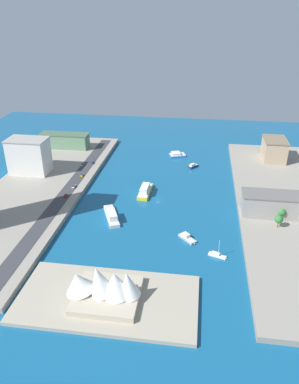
% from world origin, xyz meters
% --- Properties ---
extents(ground_plane, '(440.00, 440.00, 0.00)m').
position_xyz_m(ground_plane, '(0.00, 0.00, 0.00)').
color(ground_plane, '#145684').
extents(quay_west, '(70.00, 240.00, 3.20)m').
position_xyz_m(quay_west, '(-90.50, 0.00, 1.60)').
color(quay_west, gray).
rests_on(quay_west, ground_plane).
extents(quay_east, '(70.00, 240.00, 3.20)m').
position_xyz_m(quay_east, '(90.50, 0.00, 1.60)').
color(quay_east, gray).
rests_on(quay_east, ground_plane).
extents(peninsula_point, '(84.35, 42.77, 2.00)m').
position_xyz_m(peninsula_point, '(10.94, 105.13, 1.00)').
color(peninsula_point, '#A89E89').
rests_on(peninsula_point, ground_plane).
extents(road_strip, '(9.64, 228.00, 0.15)m').
position_xyz_m(road_strip, '(66.60, 0.00, 3.28)').
color(road_strip, '#38383D').
rests_on(road_strip, quay_east).
extents(yacht_sleek_gray, '(11.55, 11.95, 3.45)m').
position_xyz_m(yacht_sleek_gray, '(-23.31, 48.35, 1.16)').
color(yacht_sleek_gray, '#999EA3').
rests_on(yacht_sleek_gray, ground_plane).
extents(ferry_yellow_fast, '(8.44, 27.06, 6.81)m').
position_xyz_m(ferry_yellow_fast, '(10.50, -7.69, 2.57)').
color(ferry_yellow_fast, yellow).
rests_on(ferry_yellow_fast, ground_plane).
extents(ferry_white_commuter, '(16.45, 28.37, 6.22)m').
position_xyz_m(ferry_white_commuter, '(26.50, 31.13, 2.27)').
color(ferry_white_commuter, silver).
rests_on(ferry_white_commuter, ground_plane).
extents(catamaran_blue, '(16.79, 14.01, 3.63)m').
position_xyz_m(catamaran_blue, '(-6.98, -88.24, 1.44)').
color(catamaran_blue, blue).
rests_on(catamaran_blue, ground_plane).
extents(patrol_launch_navy, '(8.80, 9.72, 3.62)m').
position_xyz_m(patrol_launch_navy, '(-23.00, -62.83, 1.39)').
color(patrol_launch_navy, '#1E284C').
rests_on(patrol_launch_navy, ground_plane).
extents(sailboat_small_white, '(10.72, 5.59, 10.93)m').
position_xyz_m(sailboat_small_white, '(-40.58, 62.91, 1.00)').
color(sailboat_small_white, white).
rests_on(sailboat_small_white, ground_plane).
extents(apartment_midrise_tan, '(19.28, 28.07, 18.73)m').
position_xyz_m(apartment_midrise_tan, '(-91.64, -83.27, 12.59)').
color(apartment_midrise_tan, tan).
rests_on(apartment_midrise_tan, quay_west).
extents(terminal_long_green, '(46.15, 14.83, 13.73)m').
position_xyz_m(terminal_long_green, '(100.01, -87.63, 10.09)').
color(terminal_long_green, slate).
rests_on(terminal_long_green, quay_east).
extents(carpark_squat_concrete, '(37.57, 16.75, 14.55)m').
position_xyz_m(carpark_squat_concrete, '(-74.96, 16.27, 10.51)').
color(carpark_squat_concrete, gray).
rests_on(carpark_squat_concrete, quay_west).
extents(hotel_broad_white, '(31.27, 20.11, 28.23)m').
position_xyz_m(hotel_broad_white, '(107.04, -26.41, 17.35)').
color(hotel_broad_white, silver).
rests_on(hotel_broad_white, quay_east).
extents(taxi_yellow_cab, '(2.13, 4.43, 1.46)m').
position_xyz_m(taxi_yellow_cab, '(64.01, -24.62, 4.08)').
color(taxi_yellow_cab, black).
rests_on(taxi_yellow_cab, road_strip).
extents(pickup_red, '(1.90, 4.36, 1.61)m').
position_xyz_m(pickup_red, '(64.51, 11.38, 4.14)').
color(pickup_red, black).
rests_on(pickup_red, road_strip).
extents(sedan_silver, '(2.15, 5.12, 1.56)m').
position_xyz_m(sedan_silver, '(70.00, -45.90, 4.11)').
color(sedan_silver, black).
rests_on(sedan_silver, road_strip).
extents(hatchback_blue, '(2.17, 4.76, 1.60)m').
position_xyz_m(hatchback_blue, '(63.36, -51.53, 4.13)').
color(hatchback_blue, black).
rests_on(hatchback_blue, road_strip).
extents(van_white, '(2.04, 5.04, 1.42)m').
position_xyz_m(van_white, '(63.63, -3.95, 4.06)').
color(van_white, black).
rests_on(van_white, road_strip).
extents(traffic_light_waterfront, '(0.36, 0.36, 6.50)m').
position_xyz_m(traffic_light_waterfront, '(60.23, -47.90, 7.54)').
color(traffic_light_waterfront, black).
rests_on(traffic_light_waterfront, quay_east).
extents(opera_landmark, '(36.94, 28.51, 17.73)m').
position_xyz_m(opera_landmark, '(11.77, 105.13, 8.89)').
color(opera_landmark, '#BCAD93').
rests_on(opera_landmark, peninsula_point).
extents(park_tree_cluster, '(15.24, 21.85, 8.87)m').
position_xyz_m(park_tree_cluster, '(-82.30, 23.11, 8.74)').
color(park_tree_cluster, brown).
rests_on(park_tree_cluster, quay_west).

